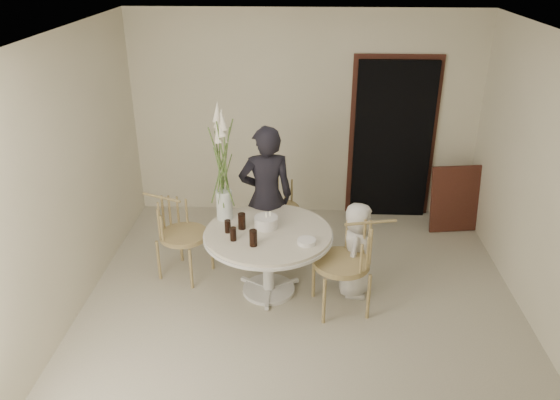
{
  "coord_description": "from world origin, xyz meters",
  "views": [
    {
      "loc": [
        -0.0,
        -4.63,
        3.4
      ],
      "look_at": [
        -0.23,
        0.3,
        1.06
      ],
      "focal_mm": 35.0,
      "sensor_mm": 36.0,
      "label": 1
    }
  ],
  "objects_px": {
    "flower_vase": "(223,166)",
    "chair_far": "(274,198)",
    "table": "(268,241)",
    "birthday_cake": "(266,222)",
    "boy": "(356,250)",
    "chair_left": "(173,225)",
    "chair_right": "(355,253)",
    "girl": "(266,197)"
  },
  "relations": [
    {
      "from": "chair_far",
      "to": "birthday_cake",
      "type": "bearing_deg",
      "value": -115.28
    },
    {
      "from": "chair_far",
      "to": "chair_right",
      "type": "height_order",
      "value": "chair_right"
    },
    {
      "from": "chair_left",
      "to": "girl",
      "type": "xyz_separation_m",
      "value": [
        1.0,
        0.27,
        0.23
      ]
    },
    {
      "from": "chair_far",
      "to": "flower_vase",
      "type": "distance_m",
      "value": 1.22
    },
    {
      "from": "chair_left",
      "to": "boy",
      "type": "bearing_deg",
      "value": -76.58
    },
    {
      "from": "boy",
      "to": "table",
      "type": "bearing_deg",
      "value": 105.55
    },
    {
      "from": "table",
      "to": "chair_left",
      "type": "relative_size",
      "value": 1.44
    },
    {
      "from": "table",
      "to": "flower_vase",
      "type": "relative_size",
      "value": 1.05
    },
    {
      "from": "chair_left",
      "to": "birthday_cake",
      "type": "distance_m",
      "value": 1.09
    },
    {
      "from": "boy",
      "to": "chair_far",
      "type": "bearing_deg",
      "value": 54.31
    },
    {
      "from": "chair_right",
      "to": "girl",
      "type": "distance_m",
      "value": 1.27
    },
    {
      "from": "girl",
      "to": "boy",
      "type": "distance_m",
      "value": 1.18
    },
    {
      "from": "birthday_cake",
      "to": "chair_left",
      "type": "bearing_deg",
      "value": 166.15
    },
    {
      "from": "chair_left",
      "to": "birthday_cake",
      "type": "height_order",
      "value": "chair_left"
    },
    {
      "from": "chair_left",
      "to": "boy",
      "type": "relative_size",
      "value": 0.88
    },
    {
      "from": "table",
      "to": "birthday_cake",
      "type": "xyz_separation_m",
      "value": [
        -0.03,
        0.09,
        0.17
      ]
    },
    {
      "from": "chair_right",
      "to": "girl",
      "type": "bearing_deg",
      "value": -143.93
    },
    {
      "from": "chair_far",
      "to": "boy",
      "type": "bearing_deg",
      "value": -73.96
    },
    {
      "from": "table",
      "to": "flower_vase",
      "type": "distance_m",
      "value": 0.9
    },
    {
      "from": "chair_right",
      "to": "chair_far",
      "type": "bearing_deg",
      "value": -158.85
    },
    {
      "from": "girl",
      "to": "flower_vase",
      "type": "relative_size",
      "value": 1.3
    },
    {
      "from": "flower_vase",
      "to": "boy",
      "type": "bearing_deg",
      "value": -10.05
    },
    {
      "from": "chair_right",
      "to": "flower_vase",
      "type": "relative_size",
      "value": 0.77
    },
    {
      "from": "chair_far",
      "to": "chair_left",
      "type": "distance_m",
      "value": 1.31
    },
    {
      "from": "table",
      "to": "chair_left",
      "type": "distance_m",
      "value": 1.12
    },
    {
      "from": "chair_right",
      "to": "boy",
      "type": "bearing_deg",
      "value": 159.25
    },
    {
      "from": "chair_right",
      "to": "flower_vase",
      "type": "xyz_separation_m",
      "value": [
        -1.36,
        0.49,
        0.7
      ]
    },
    {
      "from": "table",
      "to": "boy",
      "type": "xyz_separation_m",
      "value": [
        0.91,
        0.02,
        -0.09
      ]
    },
    {
      "from": "chair_left",
      "to": "girl",
      "type": "relative_size",
      "value": 0.56
    },
    {
      "from": "chair_far",
      "to": "birthday_cake",
      "type": "height_order",
      "value": "chair_far"
    },
    {
      "from": "chair_left",
      "to": "birthday_cake",
      "type": "relative_size",
      "value": 3.79
    },
    {
      "from": "flower_vase",
      "to": "chair_far",
      "type": "bearing_deg",
      "value": 60.55
    },
    {
      "from": "chair_far",
      "to": "chair_left",
      "type": "height_order",
      "value": "chair_left"
    },
    {
      "from": "table",
      "to": "birthday_cake",
      "type": "bearing_deg",
      "value": 106.32
    },
    {
      "from": "chair_left",
      "to": "chair_far",
      "type": "bearing_deg",
      "value": -31.56
    },
    {
      "from": "girl",
      "to": "chair_left",
      "type": "bearing_deg",
      "value": 3.73
    },
    {
      "from": "chair_far",
      "to": "boy",
      "type": "relative_size",
      "value": 0.87
    },
    {
      "from": "chair_left",
      "to": "flower_vase",
      "type": "distance_m",
      "value": 0.94
    },
    {
      "from": "boy",
      "to": "chair_left",
      "type": "bearing_deg",
      "value": 94.84
    },
    {
      "from": "chair_right",
      "to": "girl",
      "type": "xyz_separation_m",
      "value": [
        -0.94,
        0.83,
        0.2
      ]
    },
    {
      "from": "chair_far",
      "to": "boy",
      "type": "height_order",
      "value": "boy"
    },
    {
      "from": "table",
      "to": "birthday_cake",
      "type": "height_order",
      "value": "birthday_cake"
    }
  ]
}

